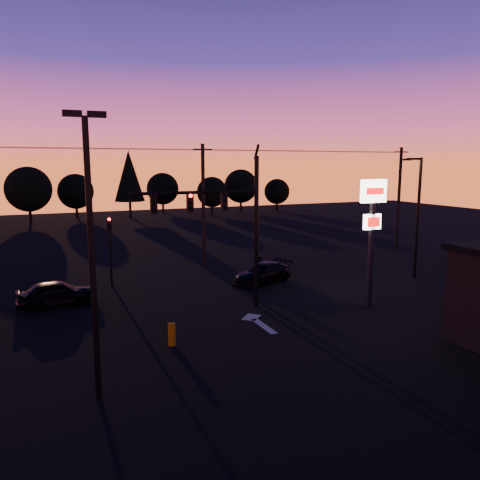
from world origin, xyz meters
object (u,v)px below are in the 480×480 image
object	(u,v)px
secondary_signal	(110,241)
car_right	(263,273)
parking_lot_light	(91,239)
pylon_sign	(372,216)
bollard	(172,334)
car_left	(57,293)
streetlight	(417,213)
traffic_signal_mast	(228,216)

from	to	relation	value
secondary_signal	car_right	size ratio (longest dim) A/B	1.00
parking_lot_light	pylon_sign	bearing A→B (deg)	17.23
secondary_signal	pylon_sign	xyz separation A→B (m)	(12.00, -9.99, 2.05)
bollard	car_left	size ratio (longest dim) A/B	0.23
streetlight	car_left	world-z (taller)	streetlight
streetlight	pylon_sign	bearing A→B (deg)	-149.92
streetlight	car_left	size ratio (longest dim) A/B	1.95
bollard	secondary_signal	bearing A→B (deg)	94.59
parking_lot_light	car_left	size ratio (longest dim) A/B	2.22
bollard	car_right	bearing A→B (deg)	44.28
traffic_signal_mast	bollard	distance (m)	6.98
parking_lot_light	secondary_signal	bearing A→B (deg)	80.21
traffic_signal_mast	pylon_sign	distance (m)	7.52
streetlight	car_right	bearing A→B (deg)	163.36
pylon_sign	car_right	distance (m)	8.65
car_left	pylon_sign	bearing A→B (deg)	-118.12
bollard	car_left	world-z (taller)	car_left
bollard	parking_lot_light	bearing A→B (deg)	-134.70
car_left	car_right	world-z (taller)	car_left
secondary_signal	bollard	size ratio (longest dim) A/B	4.51
traffic_signal_mast	streetlight	world-z (taller)	traffic_signal_mast
pylon_sign	bollard	size ratio (longest dim) A/B	7.05
traffic_signal_mast	pylon_sign	size ratio (longest dim) A/B	1.26
parking_lot_light	car_right	xyz separation A→B (m)	(11.60, 11.43, -4.64)
streetlight	bollard	distance (m)	19.13
pylon_sign	car_right	bearing A→B (deg)	112.71
traffic_signal_mast	car_left	xyz separation A→B (m)	(-8.20, 4.32, -4.24)
car_left	car_right	size ratio (longest dim) A/B	0.95
traffic_signal_mast	bollard	size ratio (longest dim) A/B	8.89
streetlight	bollard	world-z (taller)	streetlight
pylon_sign	streetlight	size ratio (longest dim) A/B	0.85
traffic_signal_mast	secondary_signal	bearing A→B (deg)	123.19
car_right	traffic_signal_mast	bearing A→B (deg)	-64.41
secondary_signal	parking_lot_light	world-z (taller)	parking_lot_light
parking_lot_light	car_right	size ratio (longest dim) A/B	2.11
traffic_signal_mast	car_left	size ratio (longest dim) A/B	2.09
streetlight	car_right	distance (m)	10.92
parking_lot_light	pylon_sign	size ratio (longest dim) A/B	1.34
secondary_signal	car_right	distance (m)	9.85
streetlight	car_left	distance (m)	22.70
pylon_sign	streetlight	xyz separation A→B (m)	(6.91, 4.00, -0.49)
parking_lot_light	streetlight	bearing A→B (deg)	21.65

